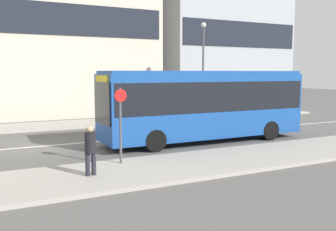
{
  "coord_description": "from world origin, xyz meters",
  "views": [
    {
      "loc": [
        -2.1,
        -17.67,
        3.37
      ],
      "look_at": [
        5.72,
        -1.99,
        1.34
      ],
      "focal_mm": 40.0,
      "sensor_mm": 36.0,
      "label": 1
    }
  ],
  "objects_px": {
    "parked_car_1": "(268,110)",
    "bus_stop_sign": "(120,120)",
    "parked_car_0": "(215,113)",
    "pedestrian_near_stop": "(90,148)",
    "street_lamp": "(203,60)",
    "city_bus": "(204,101)"
  },
  "relations": [
    {
      "from": "parked_car_1",
      "to": "bus_stop_sign",
      "type": "height_order",
      "value": "bus_stop_sign"
    },
    {
      "from": "pedestrian_near_stop",
      "to": "bus_stop_sign",
      "type": "height_order",
      "value": "bus_stop_sign"
    },
    {
      "from": "parked_car_0",
      "to": "bus_stop_sign",
      "type": "height_order",
      "value": "bus_stop_sign"
    },
    {
      "from": "parked_car_1",
      "to": "pedestrian_near_stop",
      "type": "xyz_separation_m",
      "value": [
        -15.85,
        -9.77,
        0.4
      ]
    },
    {
      "from": "pedestrian_near_stop",
      "to": "street_lamp",
      "type": "xyz_separation_m",
      "value": [
        11.24,
        11.48,
        3.23
      ]
    },
    {
      "from": "parked_car_1",
      "to": "pedestrian_near_stop",
      "type": "relative_size",
      "value": 2.6
    },
    {
      "from": "parked_car_0",
      "to": "pedestrian_near_stop",
      "type": "bearing_deg",
      "value": -139.09
    },
    {
      "from": "parked_car_1",
      "to": "street_lamp",
      "type": "bearing_deg",
      "value": 159.68
    },
    {
      "from": "bus_stop_sign",
      "to": "city_bus",
      "type": "bearing_deg",
      "value": 28.69
    },
    {
      "from": "parked_car_0",
      "to": "street_lamp",
      "type": "height_order",
      "value": "street_lamp"
    },
    {
      "from": "parked_car_0",
      "to": "parked_car_1",
      "type": "distance_m",
      "value": 4.77
    },
    {
      "from": "city_bus",
      "to": "parked_car_1",
      "type": "relative_size",
      "value": 2.49
    },
    {
      "from": "pedestrian_near_stop",
      "to": "bus_stop_sign",
      "type": "bearing_deg",
      "value": -148.37
    },
    {
      "from": "pedestrian_near_stop",
      "to": "parked_car_0",
      "type": "bearing_deg",
      "value": -145.58
    },
    {
      "from": "city_bus",
      "to": "pedestrian_near_stop",
      "type": "distance_m",
      "value": 7.83
    },
    {
      "from": "parked_car_0",
      "to": "parked_car_1",
      "type": "xyz_separation_m",
      "value": [
        4.76,
        0.17,
        0.0
      ]
    },
    {
      "from": "parked_car_1",
      "to": "bus_stop_sign",
      "type": "xyz_separation_m",
      "value": [
        -14.46,
        -8.68,
        1.09
      ]
    },
    {
      "from": "parked_car_1",
      "to": "street_lamp",
      "type": "height_order",
      "value": "street_lamp"
    },
    {
      "from": "bus_stop_sign",
      "to": "street_lamp",
      "type": "bearing_deg",
      "value": 46.53
    },
    {
      "from": "city_bus",
      "to": "street_lamp",
      "type": "height_order",
      "value": "street_lamp"
    },
    {
      "from": "parked_car_1",
      "to": "pedestrian_near_stop",
      "type": "distance_m",
      "value": 18.62
    },
    {
      "from": "parked_car_1",
      "to": "bus_stop_sign",
      "type": "distance_m",
      "value": 16.9
    }
  ]
}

